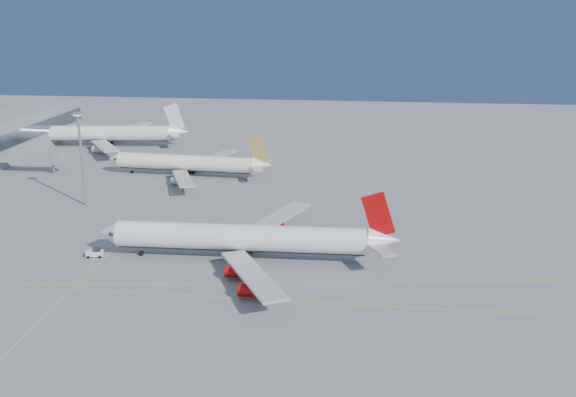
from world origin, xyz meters
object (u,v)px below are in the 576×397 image
object	(u,v)px
airliner_etihad	(189,163)
airliner_third	(107,133)
airliner_virgin	(247,238)
light_mast	(81,152)
pushback_tug	(95,253)

from	to	relation	value
airliner_etihad	airliner_third	xyz separation A→B (m)	(-44.26, 40.84, 0.80)
airliner_virgin	airliner_third	xyz separation A→B (m)	(-76.27, 109.24, 0.25)
airliner_virgin	light_mast	distance (m)	63.49
airliner_etihad	pushback_tug	bearing A→B (deg)	-87.84
pushback_tug	airliner_third	bearing A→B (deg)	99.73
light_mast	airliner_third	bearing A→B (deg)	107.48
airliner_virgin	light_mast	world-z (taller)	light_mast
airliner_virgin	light_mast	bearing A→B (deg)	145.85
airliner_virgin	airliner_third	world-z (taller)	airliner_third
airliner_virgin	airliner_third	bearing A→B (deg)	123.65
light_mast	pushback_tug	bearing A→B (deg)	-63.57
airliner_third	light_mast	bearing A→B (deg)	-78.93
airliner_virgin	pushback_tug	xyz separation A→B (m)	(-34.45, -2.49, -4.07)
pushback_tug	light_mast	xyz separation A→B (m)	(-18.13, 36.47, 14.62)
airliner_virgin	airliner_etihad	bearing A→B (deg)	113.81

